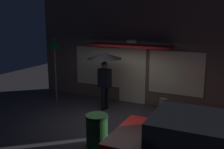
% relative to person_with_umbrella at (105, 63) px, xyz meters
% --- Properties ---
extents(ground_plane, '(18.00, 18.00, 0.00)m').
position_rel_person_with_umbrella_xyz_m(ground_plane, '(0.60, -0.97, -1.72)').
color(ground_plane, '#38353A').
extents(building_facade, '(8.39, 1.00, 4.41)m').
position_rel_person_with_umbrella_xyz_m(building_facade, '(0.60, 1.36, 0.46)').
color(building_facade, brown).
rests_on(building_facade, ground).
extents(person_with_umbrella, '(1.24, 1.24, 2.11)m').
position_rel_person_with_umbrella_xyz_m(person_with_umbrella, '(0.00, 0.00, 0.00)').
color(person_with_umbrella, black).
rests_on(person_with_umbrella, ground).
extents(street_sign_post, '(0.40, 0.07, 2.53)m').
position_rel_person_with_umbrella_xyz_m(street_sign_post, '(-2.16, -0.07, -0.29)').
color(street_sign_post, '#595B60').
rests_on(street_sign_post, ground).
extents(sidewalk_bollard, '(0.27, 0.27, 0.58)m').
position_rel_person_with_umbrella_xyz_m(sidewalk_bollard, '(2.08, 0.42, -1.43)').
color(sidewalk_bollard, slate).
rests_on(sidewalk_bollard, ground).
extents(trash_bin, '(0.60, 0.60, 0.84)m').
position_rel_person_with_umbrella_xyz_m(trash_bin, '(1.12, -2.59, -1.30)').
color(trash_bin, '#1E4C23').
rests_on(trash_bin, ground).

